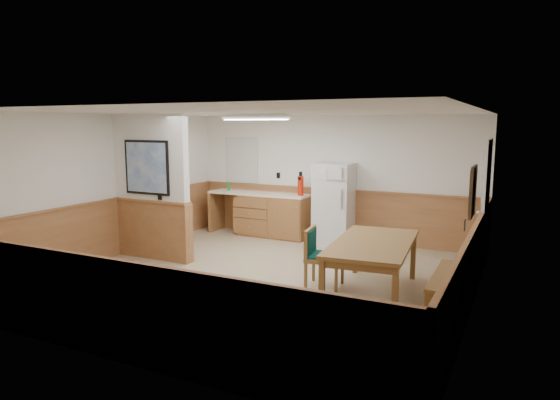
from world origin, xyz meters
The scene contains 20 objects.
ground centered at (0.00, 0.00, 0.00)m, with size 6.00×6.00×0.00m, color tan.
ceiling centered at (0.00, 0.00, 2.50)m, with size 6.00×6.00×0.02m, color silver.
back_wall centered at (0.00, 3.00, 1.25)m, with size 6.00×0.02×2.50m, color white.
right_wall centered at (3.00, 0.00, 1.25)m, with size 0.02×6.00×2.50m, color white.
left_wall centered at (-3.00, 0.00, 1.25)m, with size 0.02×6.00×2.50m, color white.
wainscot_back centered at (0.00, 2.98, 0.50)m, with size 6.00×0.04×1.00m, color #AD7245.
wainscot_right centered at (2.98, 0.00, 0.50)m, with size 0.04×6.00×1.00m, color #AD7245.
wainscot_left centered at (-2.98, 0.00, 0.50)m, with size 0.04×6.00×1.00m, color #AD7245.
partition_wall centered at (-2.25, 0.19, 1.23)m, with size 1.50×0.20×2.50m.
kitchen_counter centered at (-1.21, 2.68, 0.46)m, with size 2.20×0.61×1.00m.
exterior_door centered at (2.96, 1.90, 1.05)m, with size 0.07×1.02×2.15m.
kitchen_window centered at (-2.10, 2.98, 1.55)m, with size 0.80×0.04×1.00m.
wall_painting centered at (2.97, -0.30, 1.55)m, with size 0.04×0.50×0.60m.
fluorescent_fixture centered at (-0.80, 1.30, 2.45)m, with size 1.20×0.30×0.09m.
refrigerator centered at (0.19, 2.63, 0.79)m, with size 0.73×0.74×1.58m.
dining_table centered at (1.71, 0.03, 0.66)m, with size 1.18×2.09×0.75m.
dining_bench centered at (2.70, -0.05, 0.34)m, with size 0.33×1.45×0.45m.
dining_chair centered at (0.90, 0.06, 0.49)m, with size 0.75×0.56×0.85m.
fire_extinguisher centered at (-0.54, 2.67, 1.11)m, with size 0.13×0.13×0.48m.
soap_bottle centered at (-2.25, 2.68, 1.00)m, with size 0.06×0.06×0.19m, color #1A8F31.
Camera 1 is at (3.50, -6.44, 2.32)m, focal length 32.00 mm.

